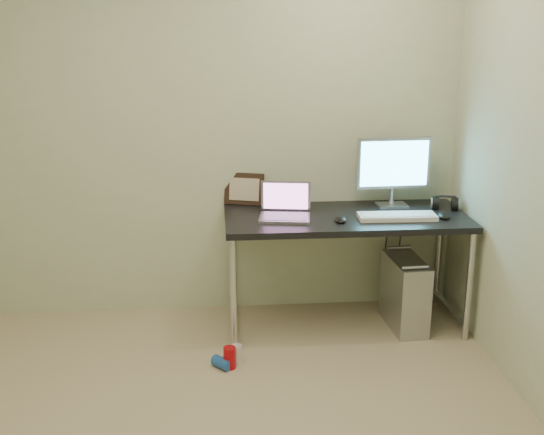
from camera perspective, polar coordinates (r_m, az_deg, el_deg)
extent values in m
cube|color=beige|center=(4.48, -6.63, 7.28)|extent=(3.50, 0.02, 2.50)
cube|color=black|center=(4.35, 6.20, -0.04)|extent=(1.53, 0.67, 0.04)
cylinder|color=silver|center=(4.12, -3.23, -6.47)|extent=(0.04, 0.04, 0.71)
cylinder|color=silver|center=(4.67, -3.44, -3.62)|extent=(0.04, 0.04, 0.71)
cylinder|color=silver|center=(4.40, 16.16, -5.61)|extent=(0.04, 0.04, 0.71)
cylinder|color=silver|center=(4.92, 13.78, -3.04)|extent=(0.04, 0.04, 0.71)
cylinder|color=silver|center=(4.50, -3.28, -8.21)|extent=(0.04, 0.59, 0.04)
cylinder|color=silver|center=(4.76, 14.66, -7.35)|extent=(0.04, 0.59, 0.04)
cube|color=#B4B5B9|center=(4.53, 11.05, -6.23)|extent=(0.23, 0.46, 0.46)
cylinder|color=#B0AFB7|center=(4.28, 11.89, -4.09)|extent=(0.17, 0.03, 0.02)
cylinder|color=#B0AFB7|center=(4.61, 10.61, -2.47)|extent=(0.17, 0.03, 0.02)
cylinder|color=black|center=(4.78, 9.45, -2.75)|extent=(0.01, 0.16, 0.69)
cylinder|color=black|center=(4.80, 10.54, -3.02)|extent=(0.02, 0.11, 0.71)
cylinder|color=#B70911|center=(4.03, -3.57, -11.63)|extent=(0.09, 0.09, 0.13)
cylinder|color=silver|center=(4.07, -2.98, -11.38)|extent=(0.09, 0.09, 0.12)
cylinder|color=#2152AD|center=(4.04, -4.22, -12.03)|extent=(0.13, 0.13, 0.07)
cube|color=#B0AFB7|center=(4.23, 1.06, -0.03)|extent=(0.34, 0.27, 0.02)
cube|color=slate|center=(4.22, 1.06, 0.09)|extent=(0.30, 0.22, 0.00)
cube|color=#9D9CA4|center=(4.31, 1.15, 1.81)|extent=(0.32, 0.09, 0.20)
cube|color=#7A4771|center=(4.31, 1.16, 1.79)|extent=(0.28, 0.08, 0.17)
cube|color=#B0AFB7|center=(4.58, 9.99, 1.02)|extent=(0.20, 0.15, 0.01)
cylinder|color=#B0AFB7|center=(4.58, 9.98, 1.81)|extent=(0.03, 0.03, 0.11)
cube|color=#B0AFB7|center=(4.52, 10.14, 4.51)|extent=(0.49, 0.05, 0.34)
cube|color=#51C7F0|center=(4.50, 10.21, 4.45)|extent=(0.44, 0.02, 0.29)
cube|color=white|center=(4.30, 10.42, 0.08)|extent=(0.49, 0.17, 0.03)
ellipsoid|color=black|center=(4.38, 14.19, 0.24)|extent=(0.10, 0.14, 0.04)
ellipsoid|color=black|center=(4.19, 5.76, -0.09)|extent=(0.08, 0.12, 0.04)
cylinder|color=black|center=(4.57, 13.53, 1.04)|extent=(0.07, 0.11, 0.10)
cylinder|color=black|center=(4.61, 14.99, 1.07)|extent=(0.07, 0.11, 0.10)
cube|color=black|center=(4.57, 14.31, 1.73)|extent=(0.13, 0.05, 0.01)
cube|color=black|center=(4.54, -2.35, 2.41)|extent=(0.28, 0.15, 0.21)
cylinder|color=silver|center=(4.55, 0.25, 1.72)|extent=(0.01, 0.01, 0.10)
cylinder|color=white|center=(4.53, 0.25, 2.46)|extent=(0.05, 0.04, 0.04)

